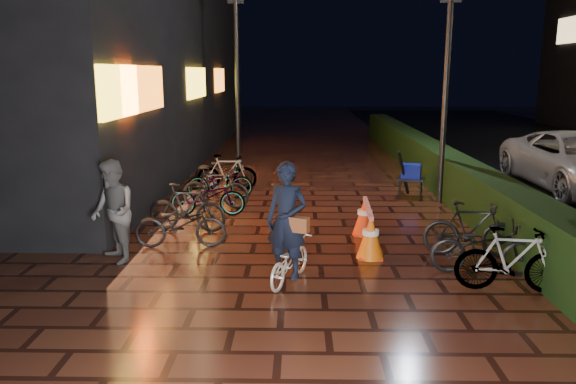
{
  "coord_description": "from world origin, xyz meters",
  "views": [
    {
      "loc": [
        -0.35,
        -8.26,
        2.94
      ],
      "look_at": [
        -0.51,
        0.27,
        1.1
      ],
      "focal_mm": 35.0,
      "sensor_mm": 36.0,
      "label": 1
    }
  ],
  "objects_px": {
    "bystander_person": "(113,212)",
    "cart_assembly": "(410,173)",
    "traffic_barrier": "(367,226)",
    "cyclist": "(288,239)"
  },
  "relations": [
    {
      "from": "bystander_person",
      "to": "cart_assembly",
      "type": "bearing_deg",
      "value": 94.84
    },
    {
      "from": "cyclist",
      "to": "cart_assembly",
      "type": "bearing_deg",
      "value": 63.51
    },
    {
      "from": "cart_assembly",
      "to": "traffic_barrier",
      "type": "bearing_deg",
      "value": -111.01
    },
    {
      "from": "bystander_person",
      "to": "traffic_barrier",
      "type": "distance_m",
      "value": 4.19
    },
    {
      "from": "bystander_person",
      "to": "traffic_barrier",
      "type": "relative_size",
      "value": 0.93
    },
    {
      "from": "cyclist",
      "to": "bystander_person",
      "type": "bearing_deg",
      "value": 162.41
    },
    {
      "from": "bystander_person",
      "to": "traffic_barrier",
      "type": "xyz_separation_m",
      "value": [
        4.06,
        0.93,
        -0.46
      ]
    },
    {
      "from": "cyclist",
      "to": "traffic_barrier",
      "type": "relative_size",
      "value": 1.0
    },
    {
      "from": "cyclist",
      "to": "cart_assembly",
      "type": "height_order",
      "value": "cyclist"
    },
    {
      "from": "cyclist",
      "to": "cart_assembly",
      "type": "distance_m",
      "value": 6.26
    }
  ]
}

